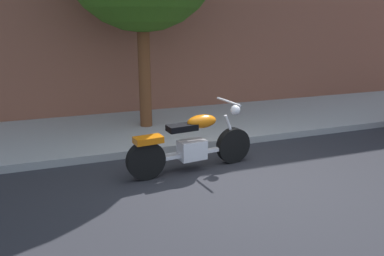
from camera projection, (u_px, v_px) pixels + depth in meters
The scene contains 3 objects.
ground_plane at pixel (232, 177), 6.12m from camera, with size 60.00×60.00×0.00m, color #28282D.
sidewalk at pixel (176, 126), 8.73m from camera, with size 24.46×3.05×0.14m, color #9E9E9E.
motorcycle at pixel (192, 145), 6.26m from camera, with size 2.23×0.70×1.12m.
Camera 1 is at (-2.57, -5.09, 2.43)m, focal length 35.76 mm.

